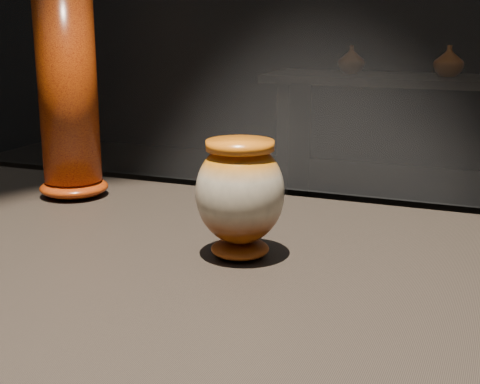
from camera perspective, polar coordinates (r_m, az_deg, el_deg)
name	(u,v)px	position (r m, az deg, el deg)	size (l,w,h in m)	color
main_vase	(240,194)	(0.96, 0.00, -0.18)	(0.15, 0.15, 0.17)	#6F2F09
tall_vase	(68,92)	(1.33, -14.46, 8.25)	(0.17, 0.17, 0.42)	#D0510D
back_shelf	(425,119)	(4.34, 15.49, 6.02)	(2.00, 0.60, 0.90)	black
back_vase_left	(351,60)	(4.40, 9.48, 11.08)	(0.17, 0.17, 0.18)	brown
back_vase_mid	(449,61)	(4.30, 17.38, 10.61)	(0.18, 0.18, 0.19)	#6F2F09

